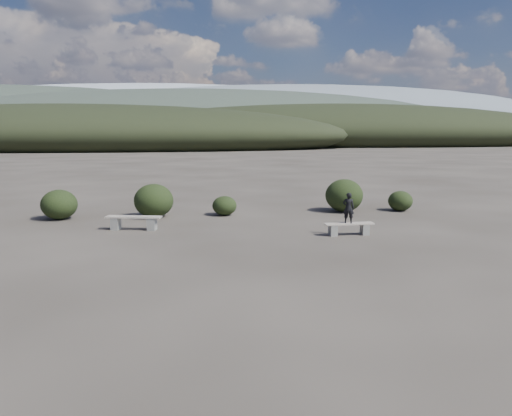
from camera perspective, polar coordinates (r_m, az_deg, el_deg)
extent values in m
plane|color=#2F2924|center=(12.30, -0.91, -7.60)|extent=(1200.00, 1200.00, 0.00)
cube|color=slate|center=(18.42, -15.73, -1.72)|extent=(0.34, 0.43, 0.44)
cube|color=slate|center=(18.01, -11.80, -1.81)|extent=(0.34, 0.43, 0.44)
cube|color=gray|center=(18.17, -13.82, -1.00)|extent=(2.01, 0.78, 0.05)
cube|color=slate|center=(16.88, 8.80, -2.55)|extent=(0.25, 0.34, 0.37)
cube|color=slate|center=(17.26, 12.32, -2.39)|extent=(0.25, 0.34, 0.37)
cube|color=gray|center=(17.02, 10.60, -1.78)|extent=(1.69, 0.44, 0.05)
imported|color=black|center=(16.92, 10.53, 0.01)|extent=(0.43, 0.35, 1.03)
ellipsoid|color=black|center=(20.64, -11.61, 0.83)|extent=(1.59, 1.59, 1.36)
ellipsoid|color=black|center=(20.76, -3.62, 0.26)|extent=(1.01, 1.01, 0.81)
ellipsoid|color=black|center=(21.98, 10.04, 1.43)|extent=(1.62, 1.62, 1.42)
ellipsoid|color=black|center=(22.79, 16.17, 0.78)|extent=(1.06, 1.06, 0.88)
ellipsoid|color=black|center=(21.24, -21.58, 0.37)|extent=(1.40, 1.40, 1.19)
ellipsoid|color=black|center=(104.50, -19.98, 7.82)|extent=(110.00, 40.00, 12.00)
ellipsoid|color=black|center=(127.01, 10.05, 8.49)|extent=(120.00, 44.00, 14.00)
ellipsoid|color=#2E3930|center=(171.76, -6.30, 9.35)|extent=(190.00, 64.00, 24.00)
ellipsoid|color=slate|center=(319.83, 6.35, 9.86)|extent=(340.00, 110.00, 44.00)
ellipsoid|color=#969EA9|center=(412.86, -10.77, 9.88)|extent=(460.00, 140.00, 56.00)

